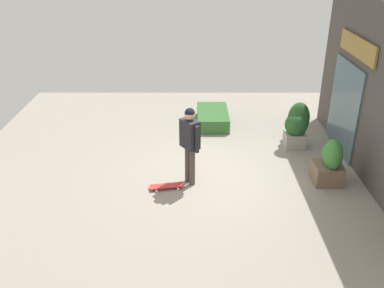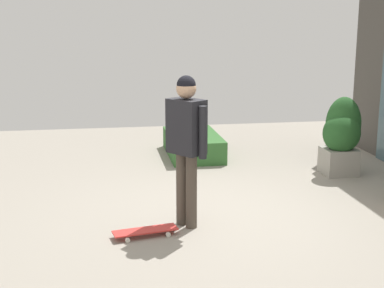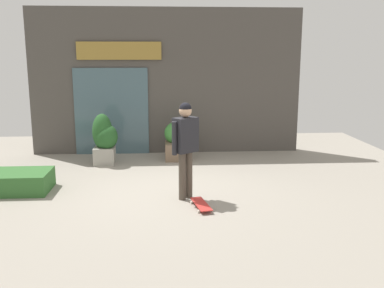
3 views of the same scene
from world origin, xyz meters
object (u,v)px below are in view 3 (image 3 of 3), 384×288
object	(u,v)px
skateboarder	(185,140)
planter_box_left	(178,139)
planter_box_right	(104,138)
skateboard	(201,204)

from	to	relation	value
skateboarder	planter_box_left	xyz separation A→B (m)	(-0.03, 3.09, -0.58)
planter_box_left	planter_box_right	world-z (taller)	planter_box_right
skateboard	planter_box_left	xyz separation A→B (m)	(-0.28, 3.60, 0.45)
skateboard	planter_box_right	world-z (taller)	planter_box_right
planter_box_right	skateboarder	bearing A→B (deg)	-56.42
skateboard	planter_box_right	bearing A→B (deg)	-158.46
skateboard	planter_box_right	distance (m)	3.89
skateboard	planter_box_right	xyz separation A→B (m)	(-2.06, 3.25, 0.57)
skateboarder	planter_box_right	xyz separation A→B (m)	(-1.82, 2.74, -0.47)
skateboarder	skateboard	bearing A→B (deg)	-11.40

